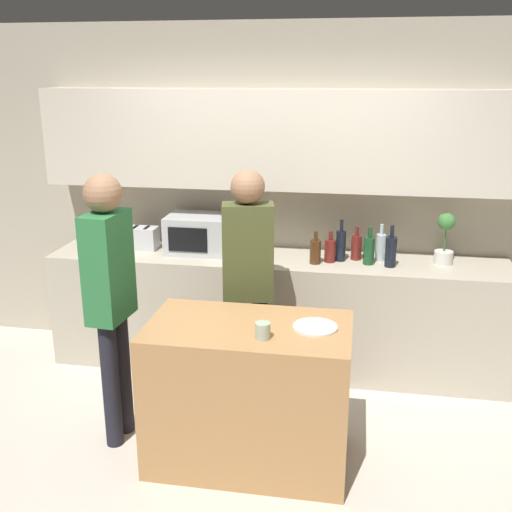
% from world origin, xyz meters
% --- Properties ---
extents(ground_plane, '(14.00, 14.00, 0.00)m').
position_xyz_m(ground_plane, '(0.00, 0.00, 0.00)').
color(ground_plane, beige).
extents(back_wall, '(6.40, 0.40, 2.70)m').
position_xyz_m(back_wall, '(0.00, 1.66, 1.54)').
color(back_wall, '#B2A893').
rests_on(back_wall, ground_plane).
extents(back_counter, '(3.60, 0.62, 0.92)m').
position_xyz_m(back_counter, '(0.00, 1.39, 0.46)').
color(back_counter, '#B7AD99').
rests_on(back_counter, ground_plane).
extents(kitchen_island, '(1.20, 0.69, 0.90)m').
position_xyz_m(kitchen_island, '(0.02, 0.11, 0.45)').
color(kitchen_island, '#B27F4C').
rests_on(kitchen_island, ground_plane).
extents(microwave, '(0.52, 0.39, 0.30)m').
position_xyz_m(microwave, '(-0.63, 1.45, 1.07)').
color(microwave, '#B7BABC').
rests_on(microwave, back_counter).
extents(toaster, '(0.26, 0.16, 0.18)m').
position_xyz_m(toaster, '(-1.13, 1.45, 1.01)').
color(toaster, silver).
rests_on(toaster, back_counter).
extents(potted_plant, '(0.14, 0.14, 0.40)m').
position_xyz_m(potted_plant, '(1.27, 1.45, 1.12)').
color(potted_plant, silver).
rests_on(potted_plant, back_counter).
extents(bottle_0, '(0.08, 0.08, 0.25)m').
position_xyz_m(bottle_0, '(0.31, 1.30, 1.02)').
color(bottle_0, '#472814').
rests_on(bottle_0, back_counter).
extents(bottle_1, '(0.09, 0.09, 0.24)m').
position_xyz_m(bottle_1, '(0.42, 1.36, 1.02)').
color(bottle_1, maroon).
rests_on(bottle_1, back_counter).
extents(bottle_2, '(0.08, 0.08, 0.32)m').
position_xyz_m(bottle_2, '(0.50, 1.40, 1.05)').
color(bottle_2, black).
rests_on(bottle_2, back_counter).
extents(bottle_3, '(0.08, 0.08, 0.26)m').
position_xyz_m(bottle_3, '(0.62, 1.45, 1.02)').
color(bottle_3, maroon).
rests_on(bottle_3, back_counter).
extents(bottle_4, '(0.08, 0.08, 0.29)m').
position_xyz_m(bottle_4, '(0.71, 1.35, 1.03)').
color(bottle_4, '#194723').
rests_on(bottle_4, back_counter).
extents(bottle_5, '(0.07, 0.07, 0.29)m').
position_xyz_m(bottle_5, '(0.80, 1.46, 1.03)').
color(bottle_5, silver).
rests_on(bottle_5, back_counter).
extents(bottle_6, '(0.08, 0.08, 0.31)m').
position_xyz_m(bottle_6, '(0.87, 1.31, 1.04)').
color(bottle_6, black).
rests_on(bottle_6, back_counter).
extents(plate_on_island, '(0.26, 0.26, 0.01)m').
position_xyz_m(plate_on_island, '(0.40, 0.14, 0.91)').
color(plate_on_island, white).
rests_on(plate_on_island, kitchen_island).
extents(cup_0, '(0.09, 0.09, 0.09)m').
position_xyz_m(cup_0, '(0.13, -0.05, 0.95)').
color(cup_0, '#A8B8A1').
rests_on(cup_0, kitchen_island).
extents(person_left, '(0.23, 0.35, 1.75)m').
position_xyz_m(person_left, '(-0.86, 0.19, 1.05)').
color(person_left, black).
rests_on(person_left, ground_plane).
extents(person_center, '(0.37, 0.25, 1.72)m').
position_xyz_m(person_center, '(-0.10, 0.72, 1.03)').
color(person_center, black).
rests_on(person_center, ground_plane).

